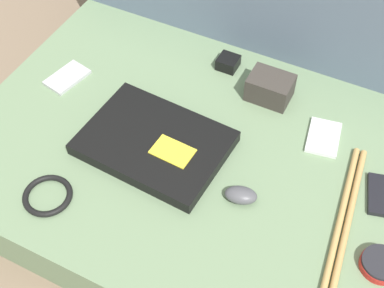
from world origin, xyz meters
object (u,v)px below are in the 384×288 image
Objects in this scene: charger_brick at (228,63)px; laptop at (155,143)px; camera_pouch at (270,88)px; computer_mouse at (241,195)px; phone_black at (383,195)px; phone_silver at (323,137)px; phone_small at (67,77)px; speaker_puck at (381,264)px.

laptop is at bearing -96.95° from charger_brick.
camera_pouch is at bearing 60.42° from laptop.
laptop is 6.48× the size of charger_brick.
computer_mouse is 0.67× the size of phone_black.
phone_black is 2.26× the size of charger_brick.
phone_silver is 0.65m from phone_small.
phone_small is (-0.84, 0.16, -0.01)m from speaker_puck.
speaker_puck is 0.68× the size of phone_silver.
computer_mouse is 0.99× the size of speaker_puck.
charger_brick is at bearing 102.57° from computer_mouse.
speaker_puck reaches higher than phone_small.
charger_brick is (0.35, 0.22, 0.01)m from phone_small.
speaker_puck reaches higher than phone_silver.
charger_brick is at bearing 139.47° from phone_black.
camera_pouch reaches higher than computer_mouse.
computer_mouse reaches higher than phone_silver.
computer_mouse is 0.30m from phone_black.
speaker_puck is 0.75× the size of camera_pouch.
phone_black reaches higher than phone_small.
speaker_puck reaches higher than phone_black.
charger_brick is (-0.30, 0.12, 0.01)m from phone_silver.
charger_brick is at bearing 86.61° from laptop.
computer_mouse is (0.23, -0.04, 0.00)m from laptop.
phone_black is (-0.03, 0.16, -0.01)m from speaker_puck.
charger_brick is (-0.49, 0.38, 0.00)m from speaker_puck.
laptop is at bearing -123.13° from camera_pouch.
computer_mouse reaches higher than speaker_puck.
speaker_puck is 0.33m from phone_silver.
phone_black is (0.50, 0.10, -0.01)m from laptop.
phone_silver is at bearing -23.11° from camera_pouch.
charger_brick is (0.04, 0.32, 0.00)m from laptop.
laptop is at bearing -159.09° from phone_silver.
computer_mouse is 0.56m from phone_small.
phone_small is at bearing 169.06° from speaker_puck.
speaker_puck is 0.68× the size of phone_black.
camera_pouch is at bearing 137.85° from phone_black.
computer_mouse is 0.41m from charger_brick.
laptop is 4.23× the size of speaker_puck.
computer_mouse is at bearing -62.12° from charger_brick.
speaker_puck is at bearing -42.80° from camera_pouch.
speaker_puck is 1.53× the size of charger_brick.
computer_mouse is 1.52× the size of charger_brick.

